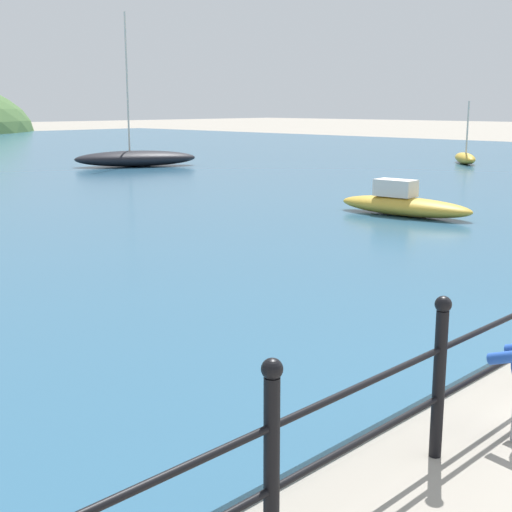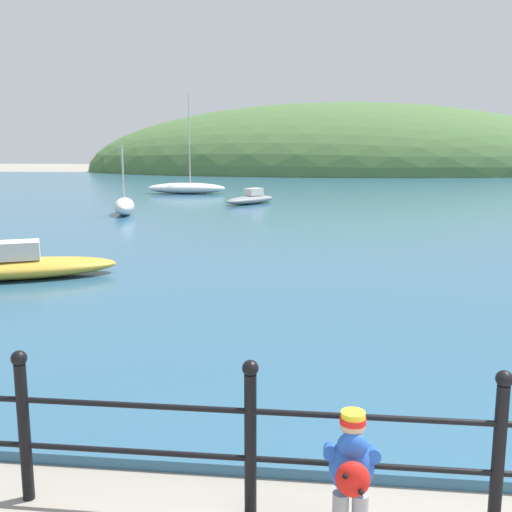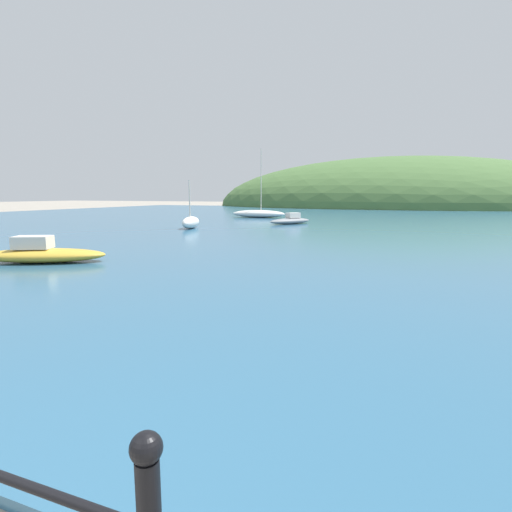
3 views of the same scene
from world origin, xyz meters
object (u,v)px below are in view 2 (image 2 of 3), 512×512
Objects in this scene: boat_mid_harbor at (124,206)px; boat_far_left at (251,199)px; child_in_coat at (352,470)px; boat_far_right at (186,188)px; boat_white_sailboat at (27,266)px.

boat_far_left is at bearing 50.11° from boat_mid_harbor.
boat_far_left is at bearing 98.72° from child_in_coat.
boat_far_right is 7.50m from boat_far_left.
child_in_coat is 0.31× the size of boat_far_left.
boat_far_right is at bearing 105.19° from child_in_coat.
boat_far_right reaches higher than child_in_coat.
boat_white_sailboat is 1.12× the size of boat_far_left.
boat_mid_harbor reaches higher than boat_white_sailboat.
boat_far_left is at bearing 81.81° from boat_white_sailboat.
boat_far_right is at bearing 95.20° from boat_white_sailboat.
boat_far_right is (-8.28, 30.50, -0.18)m from child_in_coat.
child_in_coat is 20.91m from boat_mid_harbor.
boat_mid_harbor reaches higher than boat_far_left.
child_in_coat is 9.80m from boat_white_sailboat.
boat_white_sailboat is (-6.20, 7.59, -0.26)m from child_in_coat.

